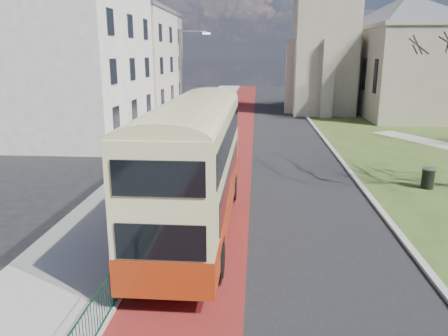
{
  "coord_description": "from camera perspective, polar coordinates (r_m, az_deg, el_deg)",
  "views": [
    {
      "loc": [
        0.72,
        -12.19,
        6.56
      ],
      "look_at": [
        -0.57,
        5.14,
        2.0
      ],
      "focal_mm": 35.0,
      "sensor_mm": 36.0,
      "label": 1
    }
  ],
  "objects": [
    {
      "name": "ground",
      "position": [
        13.86,
        0.79,
        -13.55
      ],
      "size": [
        160.0,
        160.0,
        0.0
      ],
      "primitive_type": "plane",
      "color": "black",
      "rests_on": "ground"
    },
    {
      "name": "road_carriageway",
      "position": [
        32.86,
        5.53,
        3.12
      ],
      "size": [
        9.0,
        120.0,
        0.01
      ],
      "primitive_type": "cube",
      "color": "black",
      "rests_on": "ground"
    },
    {
      "name": "bus_lane",
      "position": [
        32.9,
        0.81,
        3.2
      ],
      "size": [
        3.4,
        120.0,
        0.01
      ],
      "primitive_type": "cube",
      "color": "#591414",
      "rests_on": "ground"
    },
    {
      "name": "pavement_west",
      "position": [
        33.33,
        -5.73,
        3.38
      ],
      "size": [
        4.0,
        120.0,
        0.12
      ],
      "primitive_type": "cube",
      "color": "gray",
      "rests_on": "ground"
    },
    {
      "name": "kerb_west",
      "position": [
        33.05,
        -2.31,
        3.35
      ],
      "size": [
        0.25,
        120.0,
        0.13
      ],
      "primitive_type": "cube",
      "color": "#999993",
      "rests_on": "ground"
    },
    {
      "name": "kerb_east",
      "position": [
        35.21,
        12.98,
        3.69
      ],
      "size": [
        0.25,
        80.0,
        0.13
      ],
      "primitive_type": "cube",
      "color": "#999993",
      "rests_on": "ground"
    },
    {
      "name": "pedestrian_railing",
      "position": [
        17.65,
        -8.05,
        -5.34
      ],
      "size": [
        0.07,
        24.0,
        1.12
      ],
      "color": "#0D3B25",
      "rests_on": "ground"
    },
    {
      "name": "street_block_near",
      "position": [
        37.22,
        -19.64,
        13.8
      ],
      "size": [
        10.3,
        14.3,
        13.0
      ],
      "color": "#BCB8AA",
      "rests_on": "ground"
    },
    {
      "name": "street_block_far",
      "position": [
        52.31,
        -12.45,
        13.49
      ],
      "size": [
        10.3,
        16.3,
        11.5
      ],
      "color": "#BCB49F",
      "rests_on": "ground"
    },
    {
      "name": "streetlamp",
      "position": [
        30.67,
        -5.37,
        10.96
      ],
      "size": [
        2.13,
        0.18,
        8.0
      ],
      "color": "gray",
      "rests_on": "pavement_west"
    },
    {
      "name": "bus",
      "position": [
        16.04,
        -3.91,
        0.87
      ],
      "size": [
        2.77,
        11.49,
        4.79
      ],
      "rotation": [
        0.0,
        0.0,
        -0.01
      ],
      "color": "#952C0D",
      "rests_on": "ground"
    },
    {
      "name": "litter_bin",
      "position": [
        23.97,
        25.09,
        -1.2
      ],
      "size": [
        0.68,
        0.68,
        1.05
      ],
      "rotation": [
        0.0,
        0.0,
        -0.05
      ],
      "color": "black",
      "rests_on": "grass_green"
    }
  ]
}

